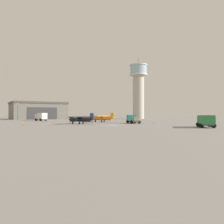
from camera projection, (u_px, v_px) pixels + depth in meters
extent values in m
plane|color=gray|center=(112.00, 125.00, 55.40)|extent=(400.00, 400.00, 0.00)
cylinder|color=#B2AD9E|center=(138.00, 97.00, 124.95)|extent=(6.23, 6.23, 24.37)
cylinder|color=silver|center=(138.00, 75.00, 125.06)|extent=(10.05, 10.05, 0.60)
cylinder|color=#99B7C6|center=(138.00, 70.00, 125.08)|extent=(9.24, 9.24, 4.85)
cylinder|color=silver|center=(138.00, 65.00, 125.10)|extent=(10.05, 10.05, 0.50)
cylinder|color=#38383D|center=(138.00, 61.00, 125.12)|extent=(0.16, 0.16, 4.00)
cube|color=#6B665B|center=(38.00, 112.00, 122.91)|extent=(34.26, 32.51, 8.20)
cube|color=#4A4740|center=(38.00, 103.00, 122.95)|extent=(35.09, 33.34, 1.00)
cube|color=#38383A|center=(43.00, 113.00, 113.95)|extent=(12.53, 8.53, 6.15)
cylinder|color=orange|center=(102.00, 118.00, 76.39)|extent=(6.81, 3.19, 1.33)
cone|color=#38383D|center=(93.00, 118.00, 77.59)|extent=(1.19, 1.17, 0.93)
cube|color=#38383D|center=(93.00, 118.00, 77.59)|extent=(0.09, 0.12, 2.04)
cube|color=orange|center=(101.00, 116.00, 76.51)|extent=(4.61, 10.76, 0.21)
cylinder|color=gold|center=(103.00, 117.00, 78.12)|extent=(0.38, 1.04, 1.46)
cylinder|color=gold|center=(100.00, 117.00, 74.88)|extent=(0.38, 1.04, 1.46)
cube|color=#99B7C6|center=(99.00, 117.00, 76.82)|extent=(1.44, 1.36, 0.75)
cone|color=orange|center=(112.00, 118.00, 75.19)|extent=(1.73, 1.39, 1.00)
cube|color=gold|center=(112.00, 115.00, 75.20)|extent=(1.17, 0.46, 1.83)
cube|color=orange|center=(112.00, 118.00, 75.19)|extent=(1.85, 3.37, 0.11)
cylinder|color=black|center=(95.00, 121.00, 77.24)|extent=(0.35, 0.67, 0.64)
cylinder|color=black|center=(104.00, 121.00, 77.43)|extent=(0.35, 0.67, 0.64)
cylinder|color=black|center=(102.00, 121.00, 75.20)|extent=(0.35, 0.67, 0.64)
cylinder|color=black|center=(81.00, 119.00, 62.87)|extent=(6.51, 3.02, 1.27)
cone|color=#38383D|center=(70.00, 119.00, 64.00)|extent=(1.14, 1.12, 0.89)
cube|color=#38383D|center=(70.00, 119.00, 64.00)|extent=(0.09, 0.12, 1.95)
cube|color=black|center=(80.00, 117.00, 62.98)|extent=(4.35, 10.30, 0.21)
cylinder|color=#2847A8|center=(82.00, 118.00, 64.53)|extent=(0.36, 0.99, 1.39)
cylinder|color=#2847A8|center=(77.00, 118.00, 61.42)|extent=(0.36, 0.99, 1.39)
cube|color=#99B7C6|center=(77.00, 118.00, 63.28)|extent=(1.37, 1.29, 0.72)
cone|color=black|center=(92.00, 119.00, 61.74)|extent=(1.65, 1.32, 0.96)
cube|color=#2847A8|center=(92.00, 116.00, 61.75)|extent=(1.12, 0.43, 1.75)
cube|color=black|center=(92.00, 119.00, 61.74)|extent=(1.75, 3.22, 0.10)
cylinder|color=black|center=(73.00, 123.00, 63.67)|extent=(0.34, 0.64, 0.62)
cylinder|color=black|center=(83.00, 123.00, 63.87)|extent=(0.34, 0.64, 0.62)
cylinder|color=black|center=(79.00, 123.00, 61.73)|extent=(0.34, 0.64, 0.62)
cube|color=#38383D|center=(206.00, 124.00, 46.58)|extent=(3.11, 6.51, 0.24)
cube|color=#287A42|center=(204.00, 119.00, 48.78)|extent=(2.84, 2.17, 1.73)
cube|color=#99B7C6|center=(203.00, 118.00, 49.58)|extent=(2.17, 0.46, 0.87)
cube|color=#287A42|center=(207.00, 120.00, 45.59)|extent=(3.26, 4.58, 1.82)
cylinder|color=black|center=(198.00, 124.00, 48.97)|extent=(1.03, 0.45, 1.00)
cylinder|color=black|center=(210.00, 125.00, 48.45)|extent=(1.03, 0.45, 1.00)
cylinder|color=black|center=(201.00, 125.00, 45.01)|extent=(1.03, 0.45, 1.00)
cylinder|color=black|center=(214.00, 126.00, 44.50)|extent=(1.03, 0.45, 1.00)
cube|color=#38383D|center=(41.00, 119.00, 90.45)|extent=(5.94, 5.79, 0.24)
cube|color=white|center=(38.00, 116.00, 92.14)|extent=(2.91, 2.93, 2.02)
cube|color=#99B7C6|center=(38.00, 115.00, 92.75)|extent=(1.42, 1.48, 1.01)
cube|color=white|center=(42.00, 116.00, 89.69)|extent=(4.74, 4.67, 2.44)
cylinder|color=black|center=(36.00, 120.00, 91.36)|extent=(0.89, 0.91, 1.00)
cylinder|color=black|center=(41.00, 119.00, 92.80)|extent=(0.89, 0.91, 1.00)
cylinder|color=black|center=(41.00, 120.00, 88.32)|extent=(0.89, 0.91, 1.00)
cylinder|color=black|center=(46.00, 120.00, 89.76)|extent=(0.89, 0.91, 1.00)
cube|color=#38383D|center=(134.00, 121.00, 66.00)|extent=(3.55, 7.03, 0.24)
cube|color=teal|center=(131.00, 118.00, 68.40)|extent=(2.88, 2.43, 1.78)
cube|color=#99B7C6|center=(130.00, 117.00, 69.27)|extent=(2.08, 0.58, 0.89)
cube|color=brown|center=(135.00, 121.00, 64.93)|extent=(3.51, 5.02, 0.16)
cube|color=#997547|center=(135.00, 119.00, 64.49)|extent=(1.27, 1.27, 0.90)
cylinder|color=black|center=(128.00, 121.00, 68.11)|extent=(1.04, 0.51, 1.00)
cylinder|color=black|center=(135.00, 121.00, 68.53)|extent=(1.04, 0.51, 1.00)
cylinder|color=black|center=(132.00, 122.00, 63.80)|extent=(1.04, 0.51, 1.00)
cylinder|color=black|center=(139.00, 122.00, 64.23)|extent=(1.04, 0.51, 1.00)
cylinder|color=#38383D|center=(18.00, 112.00, 99.14)|extent=(0.18, 0.18, 7.10)
sphere|color=#F9E5B2|center=(18.00, 104.00, 99.17)|extent=(0.44, 0.44, 0.44)
cube|color=black|center=(154.00, 123.00, 65.99)|extent=(0.36, 0.36, 0.04)
cone|color=orange|center=(154.00, 122.00, 65.99)|extent=(0.30, 0.30, 0.62)
cylinder|color=white|center=(154.00, 122.00, 65.99)|extent=(0.21, 0.21, 0.08)
cube|color=black|center=(49.00, 125.00, 54.48)|extent=(0.36, 0.36, 0.04)
cone|color=orange|center=(49.00, 124.00, 54.48)|extent=(0.30, 0.30, 0.62)
cylinder|color=white|center=(49.00, 124.00, 54.48)|extent=(0.21, 0.21, 0.08)
cube|color=black|center=(24.00, 125.00, 57.03)|extent=(0.36, 0.36, 0.04)
cone|color=orange|center=(24.00, 123.00, 57.03)|extent=(0.30, 0.30, 0.69)
cylinder|color=white|center=(24.00, 123.00, 57.03)|extent=(0.21, 0.21, 0.08)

